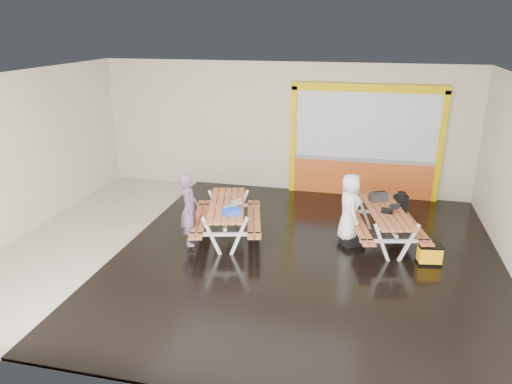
% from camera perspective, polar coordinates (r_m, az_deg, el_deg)
% --- Properties ---
extents(room, '(10.02, 8.02, 3.52)m').
position_cam_1_polar(room, '(9.15, -1.28, 2.58)').
color(room, beige).
rests_on(room, ground).
extents(deck, '(7.50, 7.98, 0.05)m').
position_cam_1_polar(deck, '(9.59, 6.12, -7.84)').
color(deck, black).
rests_on(deck, room).
extents(kiosk, '(3.88, 0.16, 3.00)m').
position_cam_1_polar(kiosk, '(12.76, 12.89, 5.58)').
color(kiosk, '#D3551C').
rests_on(kiosk, room).
extents(picnic_table_left, '(1.86, 2.36, 0.83)m').
position_cam_1_polar(picnic_table_left, '(10.12, -3.51, -2.44)').
color(picnic_table_left, '#AF5A2F').
rests_on(picnic_table_left, deck).
extents(picnic_table_right, '(1.78, 2.25, 0.80)m').
position_cam_1_polar(picnic_table_right, '(10.19, 15.31, -3.13)').
color(picnic_table_right, '#AF5A2F').
rests_on(picnic_table_right, deck).
extents(person_left, '(0.52, 0.64, 1.52)m').
position_cam_1_polar(person_left, '(9.74, -8.00, -2.05)').
color(person_left, '#6D4D6C').
rests_on(person_left, deck).
extents(person_right, '(0.62, 0.79, 1.43)m').
position_cam_1_polar(person_right, '(10.03, 11.18, -1.79)').
color(person_right, white).
rests_on(person_right, deck).
extents(laptop_left, '(0.47, 0.45, 0.16)m').
position_cam_1_polar(laptop_left, '(9.79, -2.89, -1.66)').
color(laptop_left, silver).
rests_on(laptop_left, picnic_table_left).
extents(laptop_right, '(0.39, 0.35, 0.15)m').
position_cam_1_polar(laptop_right, '(10.06, 15.74, -2.00)').
color(laptop_right, black).
rests_on(laptop_right, picnic_table_right).
extents(blue_pouch, '(0.41, 0.39, 0.10)m').
position_cam_1_polar(blue_pouch, '(9.50, -2.98, -2.35)').
color(blue_pouch, blue).
rests_on(blue_pouch, picnic_table_left).
extents(toolbox, '(0.43, 0.33, 0.22)m').
position_cam_1_polar(toolbox, '(10.60, 14.47, -0.57)').
color(toolbox, black).
rests_on(toolbox, picnic_table_right).
extents(backpack, '(0.32, 0.26, 0.47)m').
position_cam_1_polar(backpack, '(10.86, 16.96, -1.21)').
color(backpack, black).
rests_on(backpack, picnic_table_right).
extents(dark_case, '(0.55, 0.52, 0.17)m').
position_cam_1_polar(dark_case, '(10.20, 11.48, -5.73)').
color(dark_case, black).
rests_on(dark_case, deck).
extents(fluke_bag, '(0.49, 0.36, 0.39)m').
position_cam_1_polar(fluke_bag, '(9.78, 20.10, -7.06)').
color(fluke_bag, black).
rests_on(fluke_bag, deck).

